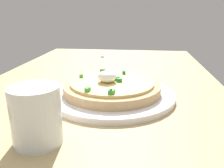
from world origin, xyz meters
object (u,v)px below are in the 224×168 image
Objects in this scene: pizza at (112,87)px; fork at (102,55)px; plate at (112,95)px; cup_near at (36,118)px.

fork is at bearing 11.56° from pizza.
cup_near is at bearing 156.48° from plate.
pizza is at bearing 118.10° from plate.
cup_near is (-20.96, 9.08, 1.54)cm from pizza.
plate is at bearing -0.89° from fork.
pizza is 51.98cm from fork.
pizza is 2.18× the size of fork.
cup_near is (-20.98, 9.13, 3.55)cm from plate.
plate is 23.16cm from cup_near.
pizza reaches higher than fork.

